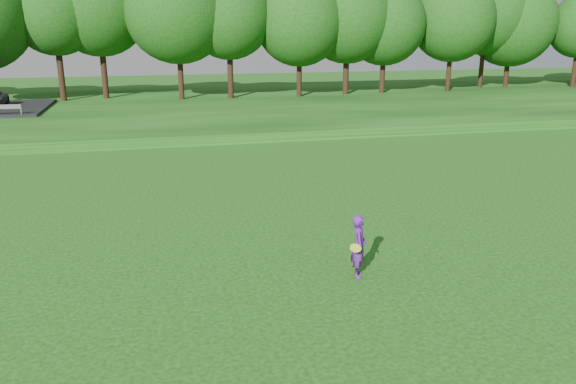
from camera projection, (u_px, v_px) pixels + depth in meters
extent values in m
plane|color=#103D0B|center=(331.00, 288.00, 14.57)|extent=(140.00, 140.00, 0.00)
cube|color=#103D0B|center=(206.00, 106.00, 46.21)|extent=(130.00, 30.00, 0.60)
cube|color=gray|center=(228.00, 141.00, 33.23)|extent=(130.00, 1.60, 0.04)
imported|color=#541C7E|center=(359.00, 246.00, 15.05)|extent=(0.58, 0.73, 1.73)
cylinder|color=#C7E524|center=(356.00, 248.00, 14.63)|extent=(0.31, 0.29, 0.15)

